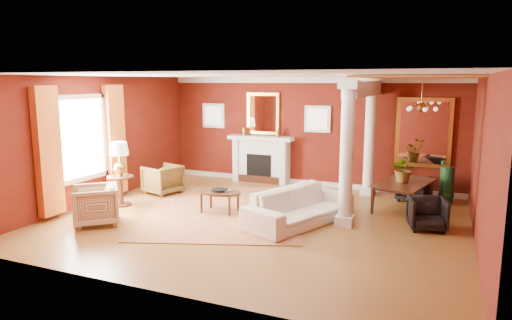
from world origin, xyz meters
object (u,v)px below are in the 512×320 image
at_px(armchair_leopard, 163,178).
at_px(side_table, 120,163).
at_px(armchair_stripe, 95,203).
at_px(sofa, 300,201).
at_px(coffee_table, 220,193).
at_px(dining_table, 405,188).

height_order(armchair_leopard, side_table, side_table).
bearing_deg(side_table, armchair_stripe, -71.11).
xyz_separation_m(sofa, armchair_stripe, (-3.69, -1.57, -0.04)).
bearing_deg(armchair_stripe, sofa, 70.87).
distance_m(coffee_table, dining_table, 4.05).
bearing_deg(dining_table, side_table, 123.57).
xyz_separation_m(sofa, dining_table, (1.80, 1.91, 0.01)).
height_order(armchair_stripe, dining_table, dining_table).
height_order(side_table, dining_table, side_table).
bearing_deg(side_table, sofa, 3.60).
bearing_deg(dining_table, coffee_table, 130.35).
relative_size(armchair_stripe, coffee_table, 0.89).
distance_m(side_table, dining_table, 6.35).
bearing_deg(armchair_leopard, armchair_stripe, 21.14).
height_order(sofa, armchair_stripe, sofa).
height_order(armchair_leopard, coffee_table, armchair_leopard).
bearing_deg(sofa, armchair_stripe, 135.12).
distance_m(armchair_leopard, side_table, 1.43).
distance_m(sofa, coffee_table, 1.81).
height_order(armchair_leopard, dining_table, dining_table).
bearing_deg(armchair_leopard, dining_table, 115.37).
relative_size(armchair_stripe, side_table, 0.58).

